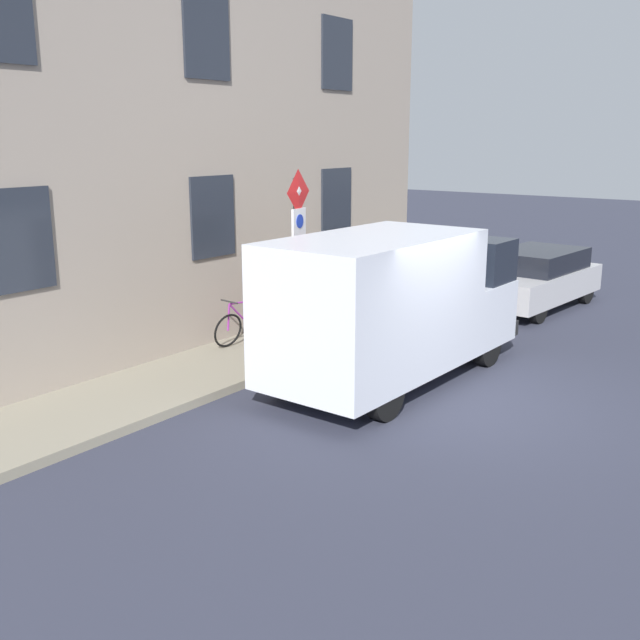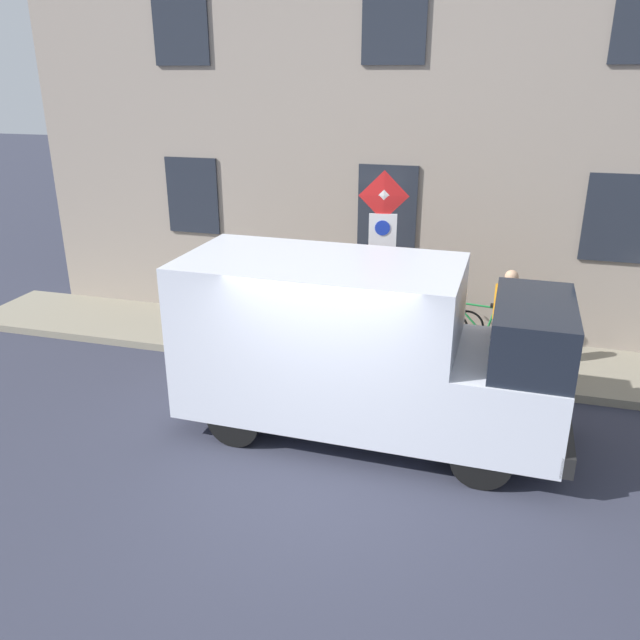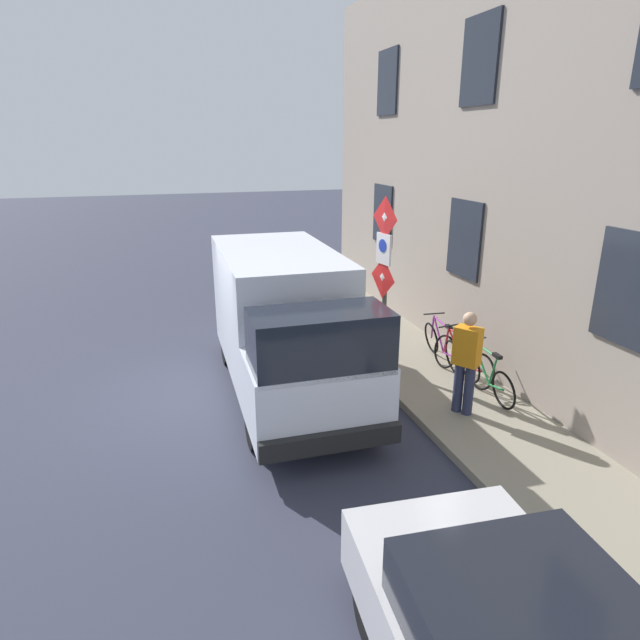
# 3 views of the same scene
# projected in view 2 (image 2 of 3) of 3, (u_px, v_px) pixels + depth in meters

# --- Properties ---
(ground_plane) EXTENTS (80.00, 80.00, 0.00)m
(ground_plane) POSITION_uv_depth(u_px,v_px,m) (310.00, 478.00, 8.20)
(ground_plane) COLOR #303242
(sidewalk_slab) EXTENTS (2.04, 16.39, 0.14)m
(sidewalk_slab) POSITION_uv_depth(u_px,v_px,m) (373.00, 349.00, 11.82)
(sidewalk_slab) COLOR gray
(sidewalk_slab) RESTS_ON ground_plane
(building_facade) EXTENTS (0.75, 14.39, 7.95)m
(building_facade) POSITION_uv_depth(u_px,v_px,m) (394.00, 124.00, 11.63)
(building_facade) COLOR gray
(building_facade) RESTS_ON ground_plane
(sign_post_stacked) EXTENTS (0.18, 0.56, 3.19)m
(sign_post_stacked) POSITION_uv_depth(u_px,v_px,m) (382.00, 249.00, 10.25)
(sign_post_stacked) COLOR #474C47
(sign_post_stacked) RESTS_ON sidewalk_slab
(delivery_van) EXTENTS (2.12, 5.37, 2.50)m
(delivery_van) POSITION_uv_depth(u_px,v_px,m) (362.00, 345.00, 8.83)
(delivery_van) COLOR silver
(delivery_van) RESTS_ON ground_plane
(bicycle_green) EXTENTS (0.46, 1.71, 0.89)m
(bicycle_green) POSITION_uv_depth(u_px,v_px,m) (479.00, 328.00, 11.61)
(bicycle_green) COLOR black
(bicycle_green) RESTS_ON sidewalk_slab
(bicycle_red) EXTENTS (0.46, 1.71, 0.89)m
(bicycle_red) POSITION_uv_depth(u_px,v_px,m) (437.00, 324.00, 11.80)
(bicycle_red) COLOR black
(bicycle_red) RESTS_ON sidewalk_slab
(bicycle_purple) EXTENTS (0.46, 1.72, 0.89)m
(bicycle_purple) POSITION_uv_depth(u_px,v_px,m) (396.00, 320.00, 12.00)
(bicycle_purple) COLOR black
(bicycle_purple) RESTS_ON sidewalk_slab
(pedestrian) EXTENTS (0.44, 0.48, 1.72)m
(pedestrian) POSITION_uv_depth(u_px,v_px,m) (507.00, 316.00, 10.65)
(pedestrian) COLOR #262B47
(pedestrian) RESTS_ON sidewalk_slab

